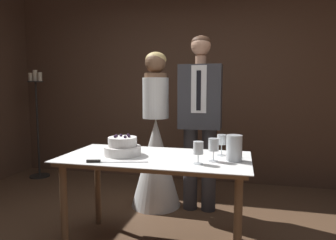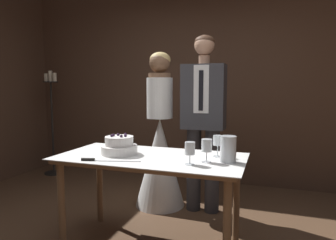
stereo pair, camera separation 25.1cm
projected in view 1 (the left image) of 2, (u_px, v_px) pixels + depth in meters
The scene contains 11 objects.
wall_back at pixel (194, 76), 4.17m from camera, with size 5.54×0.12×2.92m, color #513828.
cake_table at pixel (155, 167), 2.38m from camera, with size 1.48×0.74×0.75m.
tiered_cake at pixel (123, 147), 2.41m from camera, with size 0.29×0.29×0.17m.
cake_knife at pixel (105, 161), 2.17m from camera, with size 0.44×0.14×0.02m.
wine_glass_near at pixel (222, 140), 2.38m from camera, with size 0.07×0.07×0.17m.
wine_glass_middle at pixel (214, 146), 2.19m from camera, with size 0.08×0.08×0.17m.
wine_glass_far at pixel (198, 148), 2.12m from camera, with size 0.07×0.07×0.16m.
hurricane_candle at pixel (234, 149), 2.21m from camera, with size 0.12×0.12×0.19m.
bride at pixel (156, 150), 3.26m from camera, with size 0.54×0.54×1.67m.
groom at pixel (200, 114), 3.10m from camera, with size 0.43×0.25×1.82m.
candle_stand at pixel (37, 123), 4.31m from camera, with size 0.28×0.28×1.55m.
Camera 1 is at (0.64, -1.93, 1.29)m, focal length 32.00 mm.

